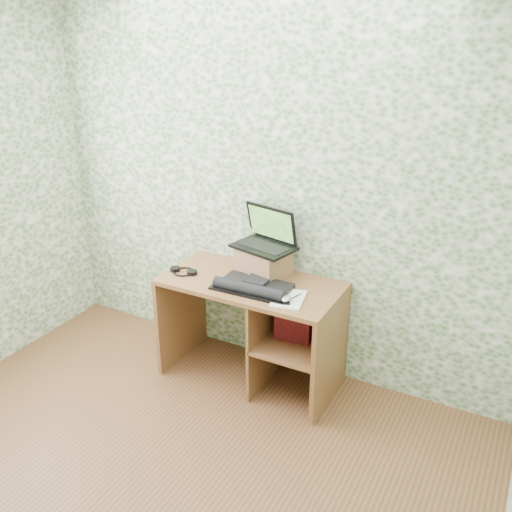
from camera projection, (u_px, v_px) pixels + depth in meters
The scene contains 10 objects.
wall_back at pixel (273, 190), 3.83m from camera, with size 3.50×3.50×0.00m, color white.
desk at pixel (263, 318), 3.89m from camera, with size 1.20×0.60×0.75m.
riser at pixel (264, 261), 3.87m from camera, with size 0.32×0.26×0.19m, color #8D613F.
laptop at pixel (267, 238), 3.84m from camera, with size 0.45×0.37×0.27m.
keyboard at pixel (253, 286), 3.67m from camera, with size 0.53×0.28×0.07m.
headphones at pixel (184, 271), 3.92m from camera, with size 0.21×0.16×0.03m.
notepad at pixel (288, 299), 3.55m from camera, with size 0.19×0.27×0.01m, color silver.
mouse at pixel (286, 300), 3.50m from camera, with size 0.05×0.09×0.03m, color silver.
pen at pixel (295, 297), 3.56m from camera, with size 0.01×0.01×0.12m, color black.
red_box at pixel (293, 321), 3.74m from camera, with size 0.24×0.08×0.29m, color maroon.
Camera 1 is at (1.63, -1.57, 2.40)m, focal length 40.00 mm.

